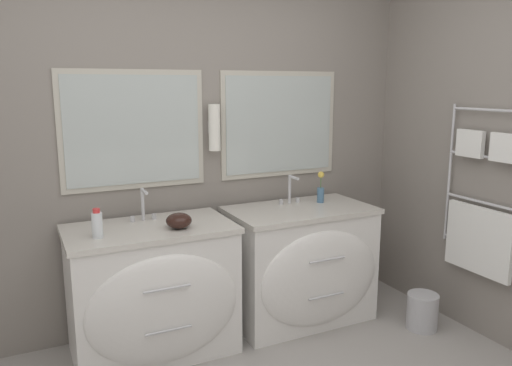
# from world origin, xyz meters

# --- Properties ---
(wall_back) EXTENTS (5.05, 0.16, 2.60)m
(wall_back) POSITION_xyz_m (0.01, 1.72, 1.30)
(wall_back) COLOR gray
(wall_back) RESTS_ON ground_plane
(wall_right) EXTENTS (0.13, 3.54, 2.60)m
(wall_right) POSITION_xyz_m (1.75, 0.76, 1.29)
(wall_right) COLOR gray
(wall_right) RESTS_ON ground_plane
(vanity_left) EXTENTS (1.02, 0.66, 0.83)m
(vanity_left) POSITION_xyz_m (-0.35, 1.33, 0.42)
(vanity_left) COLOR white
(vanity_left) RESTS_ON ground_plane
(vanity_right) EXTENTS (1.02, 0.66, 0.83)m
(vanity_right) POSITION_xyz_m (0.73, 1.33, 0.42)
(vanity_right) COLOR white
(vanity_right) RESTS_ON ground_plane
(faucet_left) EXTENTS (0.17, 0.13, 0.21)m
(faucet_left) POSITION_xyz_m (-0.35, 1.51, 0.93)
(faucet_left) COLOR silver
(faucet_left) RESTS_ON vanity_left
(faucet_right) EXTENTS (0.17, 0.13, 0.21)m
(faucet_right) POSITION_xyz_m (0.73, 1.51, 0.93)
(faucet_right) COLOR silver
(faucet_right) RESTS_ON vanity_right
(toiletry_bottle) EXTENTS (0.06, 0.06, 0.17)m
(toiletry_bottle) POSITION_xyz_m (-0.67, 1.27, 0.91)
(toiletry_bottle) COLOR silver
(toiletry_bottle) RESTS_ON vanity_left
(amenity_bowl) EXTENTS (0.16, 0.16, 0.09)m
(amenity_bowl) POSITION_xyz_m (-0.20, 1.25, 0.88)
(amenity_bowl) COLOR black
(amenity_bowl) RESTS_ON vanity_left
(flower_vase) EXTENTS (0.05, 0.05, 0.23)m
(flower_vase) POSITION_xyz_m (0.95, 1.45, 0.92)
(flower_vase) COLOR teal
(flower_vase) RESTS_ON vanity_right
(waste_bin) EXTENTS (0.22, 0.22, 0.25)m
(waste_bin) POSITION_xyz_m (1.42, 0.83, 0.13)
(waste_bin) COLOR #B7B7BC
(waste_bin) RESTS_ON ground_plane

